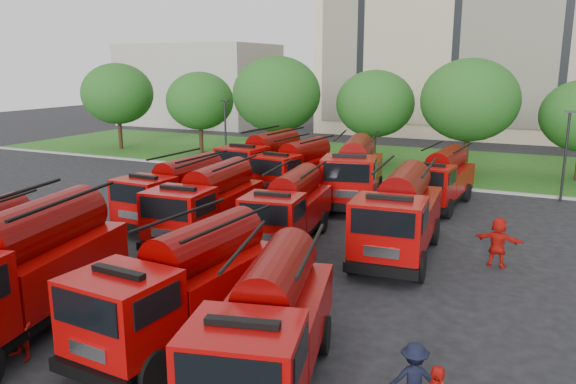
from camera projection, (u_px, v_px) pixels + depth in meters
name	position (u px, v px, depth m)	size (l,w,h in m)	color
ground	(217.00, 267.00, 21.53)	(140.00, 140.00, 0.00)	black
lawn	(392.00, 161.00, 44.48)	(70.00, 16.00, 0.12)	#1A5115
curb	(361.00, 180.00, 37.32)	(70.00, 0.30, 0.14)	gray
apartment_building	(468.00, 17.00, 60.25)	(30.00, 14.18, 25.00)	beige
side_building	(200.00, 85.00, 71.66)	(18.00, 12.00, 10.00)	#A09A8E
tree_0	(118.00, 94.00, 49.75)	(6.30, 6.30, 7.70)	#382314
tree_1	(200.00, 101.00, 47.44)	(5.71, 5.71, 6.98)	#382314
tree_2	(277.00, 94.00, 42.63)	(6.72, 6.72, 8.22)	#382314
tree_3	(375.00, 104.00, 42.10)	(5.88, 5.88, 7.19)	#382314
tree_4	(470.00, 100.00, 37.76)	(6.55, 6.55, 8.01)	#382314
lamp_post_0	(225.00, 131.00, 40.21)	(0.60, 0.25, 5.11)	black
lamp_post_1	(566.00, 151.00, 31.12)	(0.60, 0.25, 5.11)	black
fire_truck_1	(14.00, 273.00, 15.85)	(4.23, 8.40, 3.65)	black
fire_truck_2	(183.00, 284.00, 15.64)	(2.94, 7.12, 3.17)	black
fire_truck_3	(269.00, 324.00, 13.35)	(3.89, 7.12, 3.08)	black
fire_truck_4	(177.00, 191.00, 27.29)	(2.74, 6.91, 3.10)	black
fire_truck_5	(208.00, 203.00, 24.70)	(3.01, 7.24, 3.22)	black
fire_truck_6	(289.00, 208.00, 24.31)	(3.11, 6.85, 3.01)	black
fire_truck_7	(400.00, 214.00, 22.52)	(3.22, 7.68, 3.41)	black
fire_truck_8	(264.00, 160.00, 35.13)	(3.14, 7.64, 3.41)	black
fire_truck_9	(296.00, 168.00, 33.26)	(3.05, 7.12, 3.15)	black
fire_truck_10	(354.00, 171.00, 31.17)	(4.23, 8.13, 3.53)	black
fire_truck_11	(441.00, 178.00, 30.47)	(2.89, 6.87, 3.05)	black
firefighter_1	(21.00, 360.00, 14.76)	(0.90, 0.49, 1.85)	#B8150E
firefighter_4	(29.00, 276.00, 20.57)	(0.73, 0.48, 1.49)	black
firefighter_5	(496.00, 266.00, 21.58)	(1.81, 0.78, 1.95)	#B8150E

